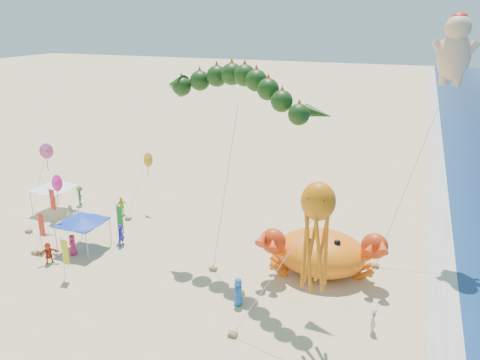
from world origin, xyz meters
name	(u,v)px	position (x,y,z in m)	size (l,w,h in m)	color
ground	(257,281)	(0.00, 0.00, 0.00)	(320.00, 320.00, 0.00)	#D1B784
foam_strip	(444,319)	(12.00, 0.00, 0.01)	(320.00, 320.00, 0.00)	silver
crab_inflatable	(321,251)	(3.82, 2.73, 1.65)	(8.55, 6.65, 3.75)	orange
dragon_kite	(236,94)	(-2.08, 1.43, 12.59)	(12.62, 5.87, 13.97)	black
cherub_kite	(455,48)	(10.94, 10.15, 15.21)	(4.84, 6.48, 17.56)	#E6B68C
octopus_kite	(316,228)	(4.82, -4.79, 6.94)	(5.35, 2.29, 9.48)	orange
canopy_blue	(82,220)	(-14.20, -0.29, 2.44)	(3.42, 3.42, 2.71)	gray
canopy_white	(54,186)	(-21.55, 4.92, 2.44)	(3.47, 3.47, 2.71)	gray
feather_flags	(70,223)	(-15.42, -0.31, 2.01)	(8.28, 7.42, 3.20)	gray
beachgoers	(110,232)	(-12.96, 1.39, 0.87)	(29.34, 11.54, 1.88)	#B1351C
small_kites	(84,171)	(-16.48, 3.30, 5.01)	(7.64, 12.09, 7.26)	gold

